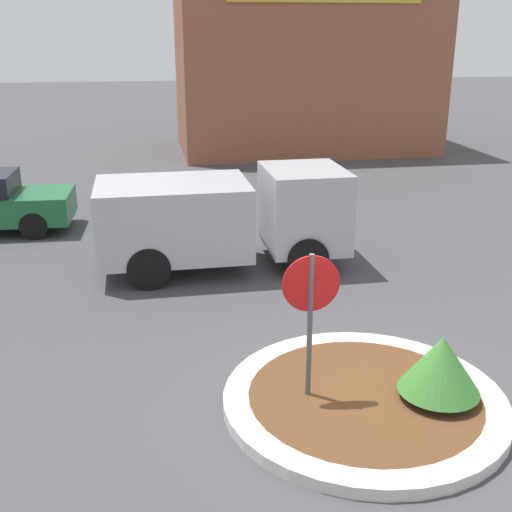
# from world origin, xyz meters

# --- Properties ---
(ground_plane) EXTENTS (120.00, 120.00, 0.00)m
(ground_plane) POSITION_xyz_m (0.00, 0.00, 0.00)
(ground_plane) COLOR #474749
(traffic_island) EXTENTS (3.76, 3.76, 0.17)m
(traffic_island) POSITION_xyz_m (0.00, 0.00, 0.08)
(traffic_island) COLOR beige
(traffic_island) RESTS_ON ground_plane
(stop_sign) EXTENTS (0.75, 0.07, 2.14)m
(stop_sign) POSITION_xyz_m (-0.73, 0.15, 1.48)
(stop_sign) COLOR #4C4C51
(stop_sign) RESTS_ON ground_plane
(island_shrub) EXTENTS (1.07, 1.07, 0.89)m
(island_shrub) POSITION_xyz_m (0.93, -0.24, 0.67)
(island_shrub) COLOR brown
(island_shrub) RESTS_ON traffic_island
(utility_truck) EXTENTS (5.11, 2.21, 2.05)m
(utility_truck) POSITION_xyz_m (-1.20, 5.64, 1.13)
(utility_truck) COLOR #B2B2B7
(utility_truck) RESTS_ON ground_plane
(storefront_building) EXTENTS (10.16, 6.07, 6.94)m
(storefront_building) POSITION_xyz_m (3.90, 19.55, 3.47)
(storefront_building) COLOR #93563D
(storefront_building) RESTS_ON ground_plane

